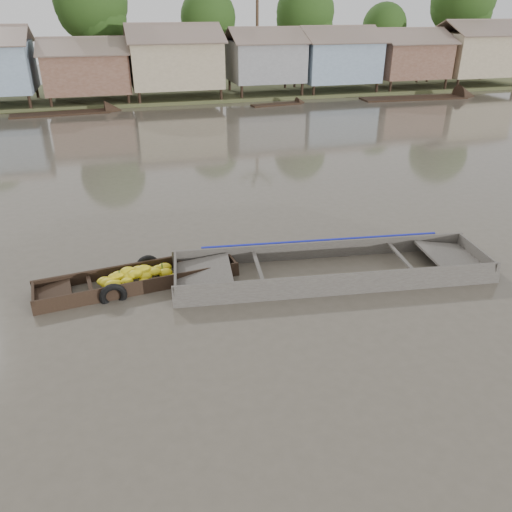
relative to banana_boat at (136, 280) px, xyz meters
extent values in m
plane|color=#50493D|center=(2.30, -1.34, -0.13)|extent=(120.00, 120.00, 0.00)
cube|color=#384723|center=(2.30, 31.66, -0.13)|extent=(120.00, 12.00, 0.50)
cube|color=brown|center=(-1.50, 28.16, 2.07)|extent=(5.80, 4.60, 2.70)
cube|color=brown|center=(-1.50, 26.92, 3.87)|extent=(6.20, 2.67, 1.14)
cube|color=brown|center=(-1.50, 29.41, 3.87)|extent=(6.20, 2.67, 1.14)
cube|color=#9C8C6C|center=(4.80, 28.16, 2.52)|extent=(6.50, 5.30, 3.30)
cube|color=brown|center=(4.80, 26.73, 4.62)|extent=(6.90, 3.08, 1.31)
cube|color=brown|center=(4.80, 29.60, 4.62)|extent=(6.90, 3.08, 1.31)
cube|color=gray|center=(11.80, 28.16, 2.47)|extent=(5.40, 4.70, 2.90)
cube|color=brown|center=(11.80, 26.90, 4.37)|extent=(5.80, 2.73, 1.17)
cube|color=brown|center=(11.80, 29.43, 4.37)|extent=(5.80, 2.73, 1.17)
cube|color=#788FA6|center=(17.80, 28.16, 2.37)|extent=(6.00, 5.00, 3.10)
cube|color=brown|center=(17.80, 26.81, 4.37)|extent=(6.40, 2.90, 1.24)
cube|color=brown|center=(17.80, 29.51, 4.37)|extent=(6.40, 2.90, 1.24)
cube|color=brown|center=(24.30, 28.16, 2.32)|extent=(5.70, 4.90, 2.80)
cube|color=brown|center=(24.30, 26.84, 4.17)|extent=(6.10, 2.85, 1.21)
cube|color=brown|center=(24.30, 29.49, 4.17)|extent=(6.10, 2.85, 1.21)
cube|color=#9C8C6C|center=(30.80, 28.16, 2.57)|extent=(6.30, 5.10, 3.40)
cube|color=brown|center=(30.80, 26.79, 4.72)|extent=(6.70, 2.96, 1.26)
cube|color=brown|center=(30.80, 29.54, 4.72)|extent=(6.70, 2.96, 1.26)
cylinder|color=#473323|center=(-0.70, 31.66, 3.02)|extent=(0.28, 0.28, 6.30)
sphere|color=#163210|center=(-0.70, 31.66, 6.62)|extent=(5.40, 5.40, 5.40)
cylinder|color=#473323|center=(8.30, 32.66, 2.49)|extent=(0.28, 0.28, 5.25)
sphere|color=#163210|center=(8.30, 32.66, 5.49)|extent=(4.50, 4.50, 4.50)
cylinder|color=#473323|center=(16.30, 31.66, 2.67)|extent=(0.28, 0.28, 5.60)
sphere|color=#163210|center=(16.30, 31.66, 5.87)|extent=(4.80, 4.80, 4.80)
cylinder|color=#473323|center=(24.30, 32.66, 2.14)|extent=(0.28, 0.28, 4.55)
sphere|color=#163210|center=(24.30, 32.66, 4.74)|extent=(3.90, 3.90, 3.90)
cylinder|color=#473323|center=(31.30, 31.66, 3.19)|extent=(0.28, 0.28, 6.65)
cylinder|color=#473323|center=(12.30, 32.16, 3.87)|extent=(0.24, 0.24, 8.00)
cube|color=black|center=(0.06, 0.02, -0.21)|extent=(5.09, 1.56, 0.08)
cube|color=black|center=(0.00, 0.56, -0.01)|extent=(5.10, 0.76, 0.48)
cube|color=black|center=(0.13, -0.52, -0.01)|extent=(5.10, 0.76, 0.48)
cube|color=black|center=(2.55, 0.33, -0.01)|extent=(0.19, 1.11, 0.45)
cube|color=black|center=(2.12, 0.27, 0.04)|extent=(0.98, 1.06, 0.18)
cube|color=black|center=(-2.42, -0.28, -0.01)|extent=(0.19, 1.11, 0.45)
cube|color=black|center=(-1.99, -0.23, 0.04)|extent=(0.98, 1.06, 0.18)
cube|color=black|center=(-1.13, -0.13, 0.08)|extent=(0.23, 1.07, 0.05)
cube|color=black|center=(1.25, 0.17, 0.08)|extent=(0.23, 1.07, 0.05)
ellipsoid|color=yellow|center=(-0.50, -0.31, 0.02)|extent=(0.43, 0.32, 0.24)
ellipsoid|color=yellow|center=(0.24, -0.12, 0.14)|extent=(0.38, 0.29, 0.22)
ellipsoid|color=yellow|center=(-0.40, 0.02, 0.17)|extent=(0.44, 0.33, 0.25)
ellipsoid|color=yellow|center=(0.26, 0.36, 0.08)|extent=(0.38, 0.29, 0.22)
ellipsoid|color=yellow|center=(0.08, 0.10, 0.24)|extent=(0.34, 0.25, 0.19)
ellipsoid|color=yellow|center=(-0.78, 0.03, 0.06)|extent=(0.40, 0.30, 0.23)
ellipsoid|color=yellow|center=(-0.69, -0.11, 0.08)|extent=(0.44, 0.33, 0.25)
ellipsoid|color=yellow|center=(-0.22, -0.26, 0.13)|extent=(0.34, 0.26, 0.19)
ellipsoid|color=yellow|center=(0.00, -0.13, 0.22)|extent=(0.42, 0.31, 0.24)
ellipsoid|color=yellow|center=(0.14, -0.06, 0.18)|extent=(0.39, 0.30, 0.23)
ellipsoid|color=yellow|center=(0.76, 0.30, 0.09)|extent=(0.43, 0.32, 0.25)
ellipsoid|color=yellow|center=(-0.55, -0.32, 0.03)|extent=(0.43, 0.33, 0.25)
ellipsoid|color=yellow|center=(0.21, 0.01, 0.25)|extent=(0.45, 0.34, 0.26)
ellipsoid|color=yellow|center=(0.19, -0.27, 0.04)|extent=(0.36, 0.27, 0.20)
ellipsoid|color=yellow|center=(-0.16, 0.11, 0.15)|extent=(0.39, 0.29, 0.22)
ellipsoid|color=yellow|center=(-0.22, 0.25, 0.15)|extent=(0.35, 0.26, 0.20)
ellipsoid|color=yellow|center=(0.49, -0.07, 0.20)|extent=(0.35, 0.26, 0.20)
ellipsoid|color=yellow|center=(-0.12, -0.07, 0.18)|extent=(0.41, 0.31, 0.23)
ellipsoid|color=yellow|center=(0.96, -0.18, 0.02)|extent=(0.37, 0.28, 0.21)
ellipsoid|color=yellow|center=(0.76, -0.02, 0.11)|extent=(0.41, 0.30, 0.23)
ellipsoid|color=yellow|center=(-0.69, -0.37, -0.02)|extent=(0.35, 0.26, 0.20)
ellipsoid|color=yellow|center=(0.29, 0.39, 0.07)|extent=(0.37, 0.28, 0.21)
ellipsoid|color=yellow|center=(-0.18, 0.04, 0.25)|extent=(0.42, 0.31, 0.24)
ellipsoid|color=yellow|center=(-0.11, 0.18, 0.14)|extent=(0.39, 0.29, 0.22)
ellipsoid|color=yellow|center=(0.00, 0.13, 0.17)|extent=(0.42, 0.32, 0.24)
ellipsoid|color=yellow|center=(-0.52, 0.01, 0.15)|extent=(0.38, 0.28, 0.22)
ellipsoid|color=yellow|center=(-0.58, -0.23, 0.07)|extent=(0.44, 0.33, 0.25)
ellipsoid|color=yellow|center=(0.39, 0.01, 0.18)|extent=(0.40, 0.30, 0.23)
ellipsoid|color=yellow|center=(-0.50, -0.23, 0.08)|extent=(0.39, 0.29, 0.22)
ellipsoid|color=yellow|center=(0.61, 0.34, 0.05)|extent=(0.38, 0.29, 0.22)
cylinder|color=#3F6626|center=(-0.39, -0.03, 0.25)|extent=(0.04, 0.04, 0.16)
cylinder|color=#3F6626|center=(0.24, 0.04, 0.25)|extent=(0.04, 0.04, 0.16)
cylinder|color=#3F6626|center=(0.69, 0.10, 0.25)|extent=(0.04, 0.04, 0.16)
torus|color=black|center=(0.35, 0.68, 0.00)|extent=(0.66, 0.24, 0.65)
torus|color=black|center=(-0.58, -0.68, 0.00)|extent=(0.69, 0.24, 0.67)
cube|color=#3C3633|center=(5.05, -0.88, -0.21)|extent=(8.35, 2.77, 0.08)
cube|color=#3C3633|center=(5.17, 0.11, 0.08)|extent=(8.33, 1.22, 0.67)
cube|color=#3C3633|center=(4.92, -1.88, 0.08)|extent=(8.33, 1.22, 0.67)
cube|color=#3C3633|center=(9.11, -1.40, 0.08)|extent=(0.31, 2.04, 0.63)
cube|color=#3C3633|center=(8.41, -1.31, 0.16)|extent=(1.63, 1.93, 0.26)
cube|color=#3C3633|center=(0.98, -0.37, 0.08)|extent=(0.31, 2.04, 0.63)
cube|color=#3C3633|center=(1.69, -0.46, 0.16)|extent=(1.63, 1.93, 0.26)
cube|color=#3C3633|center=(3.10, -0.64, 0.22)|extent=(0.34, 1.96, 0.05)
cube|color=#3C3633|center=(6.99, -1.13, 0.22)|extent=(0.34, 1.96, 0.05)
cube|color=#665E54|center=(5.05, -0.88, -0.16)|extent=(6.39, 2.37, 0.02)
cube|color=#1018A5|center=(5.18, 0.18, 0.34)|extent=(6.73, 0.94, 0.17)
torus|color=olive|center=(7.29, -1.50, -0.13)|extent=(0.47, 0.47, 0.07)
torus|color=olive|center=(7.29, -1.50, -0.08)|extent=(0.38, 0.38, 0.07)
cube|color=black|center=(11.38, 23.84, -0.18)|extent=(3.80, 1.33, 0.35)
cube|color=black|center=(-3.45, 24.40, -0.18)|extent=(6.33, 1.83, 0.35)
cube|color=black|center=(22.46, 23.60, -0.18)|extent=(8.35, 2.40, 0.35)
camera|label=1|loc=(-0.03, -11.61, 6.30)|focal=35.00mm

